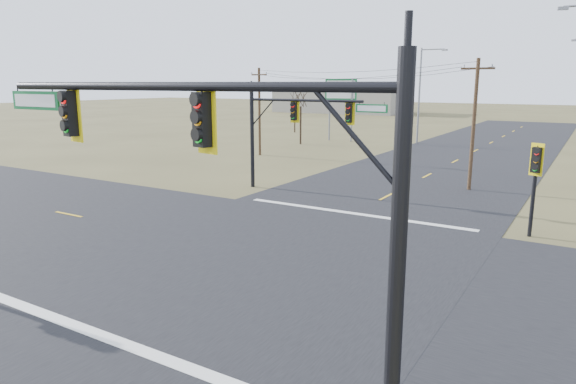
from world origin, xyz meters
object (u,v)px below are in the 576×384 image
at_px(pedestal_signal_ne, 536,168).
at_px(utility_pole_near, 474,122).
at_px(highway_sign, 341,98).
at_px(streetlight_c, 421,91).
at_px(utility_pole_far, 259,110).
at_px(bare_tree_a, 301,97).
at_px(mast_arm_near, 213,154).
at_px(mast_arm_far, 298,119).
at_px(bare_tree_b, 295,98).

bearing_deg(pedestal_signal_ne, utility_pole_near, 137.80).
height_order(highway_sign, streetlight_c, streetlight_c).
xyz_separation_m(utility_pole_far, streetlight_c, (9.55, 16.41, 1.54)).
bearing_deg(bare_tree_a, mast_arm_near, -62.23).
xyz_separation_m(pedestal_signal_ne, streetlight_c, (-14.54, 31.47, 2.65)).
bearing_deg(mast_arm_far, streetlight_c, 81.05).
distance_m(utility_pole_far, highway_sign, 14.42).
bearing_deg(utility_pole_far, highway_sign, 85.56).
distance_m(utility_pole_far, bare_tree_a, 9.36).
xyz_separation_m(mast_arm_near, pedestal_signal_ne, (4.23, 15.45, -2.08)).
distance_m(highway_sign, bare_tree_b, 11.41).
xyz_separation_m(mast_arm_near, utility_pole_far, (-19.86, 30.51, -0.98)).
relative_size(utility_pole_near, utility_pole_far, 1.01).
distance_m(utility_pole_near, bare_tree_a, 25.91).
distance_m(mast_arm_near, utility_pole_near, 24.33).
height_order(utility_pole_near, bare_tree_a, utility_pole_near).
bearing_deg(utility_pole_near, bare_tree_a, 143.38).
bearing_deg(utility_pole_far, bare_tree_a, 96.66).
xyz_separation_m(highway_sign, streetlight_c, (8.43, 2.05, 0.84)).
bearing_deg(bare_tree_b, bare_tree_a, -56.81).
xyz_separation_m(mast_arm_far, utility_pole_far, (-11.17, 12.28, -0.30)).
relative_size(highway_sign, bare_tree_a, 1.09).
distance_m(pedestal_signal_ne, streetlight_c, 34.77).
bearing_deg(pedestal_signal_ne, highway_sign, 149.48).
distance_m(mast_arm_near, highway_sign, 48.63).
bearing_deg(mast_arm_near, bare_tree_b, 130.06).
xyz_separation_m(utility_pole_near, streetlight_c, (-10.16, 22.60, 1.49)).
bearing_deg(utility_pole_near, highway_sign, 132.13).
xyz_separation_m(mast_arm_near, highway_sign, (-18.74, 44.87, -0.28)).
relative_size(mast_arm_far, utility_pole_far, 1.14).
bearing_deg(bare_tree_b, highway_sign, -32.85).
bearing_deg(highway_sign, mast_arm_far, -76.49).
height_order(mast_arm_far, pedestal_signal_ne, mast_arm_far).
height_order(pedestal_signal_ne, utility_pole_near, utility_pole_near).
distance_m(highway_sign, streetlight_c, 8.72).
bearing_deg(bare_tree_a, utility_pole_far, -83.34).
bearing_deg(utility_pole_near, utility_pole_far, 162.56).
bearing_deg(utility_pole_far, pedestal_signal_ne, -32.01).
distance_m(utility_pole_far, streetlight_c, 19.05).
distance_m(mast_arm_near, bare_tree_a, 44.94).
bearing_deg(utility_pole_near, mast_arm_near, -89.63).
bearing_deg(highway_sign, utility_pole_far, -101.60).
relative_size(mast_arm_near, pedestal_signal_ne, 2.58).
xyz_separation_m(highway_sign, bare_tree_a, (-2.20, -5.11, 0.17)).
bearing_deg(streetlight_c, utility_pole_near, -51.17).
height_order(streetlight_c, bare_tree_a, streetlight_c).
distance_m(mast_arm_far, bare_tree_b, 38.26).
height_order(pedestal_signal_ne, bare_tree_b, bare_tree_b).
xyz_separation_m(utility_pole_far, bare_tree_b, (-8.47, 20.55, 0.47)).
xyz_separation_m(mast_arm_near, bare_tree_b, (-28.33, 51.06, -0.51)).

